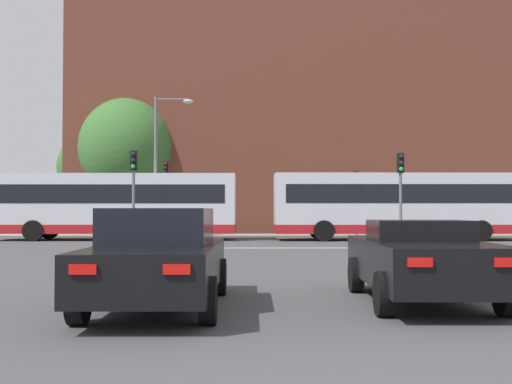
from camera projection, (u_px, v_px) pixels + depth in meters
stop_line_strip at (270, 248)px, 25.12m from camera, size 8.49×0.30×0.01m
far_pavement at (263, 235)px, 38.33m from camera, size 69.43×2.50×0.01m
brick_civic_building at (306, 90)px, 46.48m from camera, size 32.63×11.05×25.55m
car_saloon_left at (160, 257)px, 9.83m from camera, size 1.93×4.83×1.53m
car_roadster_right at (421, 260)px, 10.36m from camera, size 2.00×4.40×1.33m
bus_crossing_lead at (397, 204)px, 31.68m from camera, size 12.10×2.74×3.27m
bus_crossing_trailing at (116, 205)px, 31.81m from camera, size 11.88×2.70×3.26m
traffic_light_near_left at (133, 182)px, 25.99m from camera, size 0.26×0.31×3.90m
traffic_light_near_right at (401, 183)px, 25.96m from camera, size 0.26×0.31×3.80m
traffic_light_far_right at (356, 192)px, 37.68m from camera, size 0.26×0.31×3.75m
traffic_light_far_left at (166, 186)px, 37.70m from camera, size 0.26×0.31×4.36m
street_lamp_junction at (162, 152)px, 31.51m from camera, size 1.93×0.36×7.10m
pedestrian_waiting at (202, 217)px, 37.78m from camera, size 0.46×0.39×1.80m
pedestrian_walking_east at (120, 217)px, 38.39m from camera, size 0.43×0.45×1.79m
pedestrian_walking_west at (202, 217)px, 38.46m from camera, size 0.36×0.45×1.80m
tree_by_building at (91, 167)px, 43.31m from camera, size 4.45×4.45×6.75m
tree_kerbside at (127, 148)px, 41.91m from camera, size 6.31×6.31×8.84m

